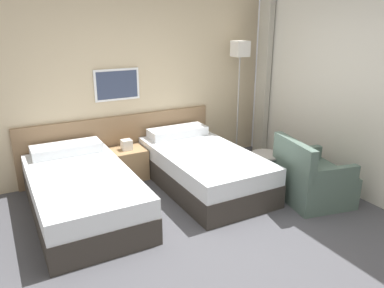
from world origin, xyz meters
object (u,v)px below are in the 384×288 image
Objects in this scene: bed_near_window at (203,168)px; side_table at (266,164)px; armchair at (311,181)px; nightstand at (128,163)px; floor_lamp at (240,62)px; bed_near_door at (82,193)px.

side_table is at bearing -31.05° from bed_near_window.
armchair reaches higher than bed_near_window.
nightstand is 2.28m from floor_lamp.
nightstand is (0.81, 0.74, -0.04)m from bed_near_door.
floor_lamp reaches higher than side_table.
side_table is 0.51× the size of armchair.
nightstand is 2.51m from armchair.
bed_near_window is 0.85m from side_table.
bed_near_window is 3.49× the size of nightstand.
bed_near_door is 1.10m from nightstand.
bed_near_door is 1.62m from bed_near_window.
side_table is at bearing -37.55° from nightstand.
bed_near_window reaches higher than side_table.
armchair is at bearing -21.40° from bed_near_door.
bed_near_door reaches higher than side_table.
nightstand is at bearing 137.46° from bed_near_window.
armchair is at bearing -92.38° from floor_lamp.
bed_near_door and bed_near_window have the same top height.
side_table is at bearing -106.06° from floor_lamp.
bed_near_window is at bearing -42.54° from nightstand.
bed_near_door is 4.20× the size of side_table.
floor_lamp reaches higher than bed_near_window.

